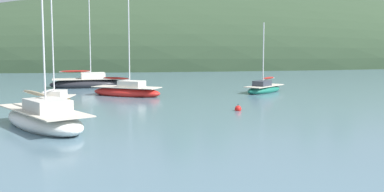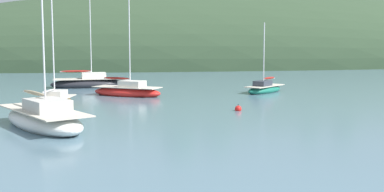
{
  "view_description": "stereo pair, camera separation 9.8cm",
  "coord_description": "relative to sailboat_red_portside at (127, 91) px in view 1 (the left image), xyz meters",
  "views": [
    {
      "loc": [
        -6.18,
        -7.39,
        4.38
      ],
      "look_at": [
        0.0,
        20.0,
        1.2
      ],
      "focal_mm": 44.0,
      "sensor_mm": 36.0,
      "label": 1
    },
    {
      "loc": [
        -6.08,
        -7.41,
        4.38
      ],
      "look_at": [
        0.0,
        20.0,
        1.2
      ],
      "focal_mm": 44.0,
      "sensor_mm": 36.0,
      "label": 2
    }
  ],
  "objects": [
    {
      "name": "far_shoreline_hill",
      "position": [
        27.79,
        47.92,
        -0.29
      ],
      "size": [
        150.0,
        36.0,
        31.1
      ],
      "color": "#2D422B",
      "rests_on": "ground"
    },
    {
      "name": "sailboat_cream_ketch",
      "position": [
        12.12,
        0.0,
        -0.06
      ],
      "size": [
        4.93,
        4.52,
        6.32
      ],
      "color": "#196B56",
      "rests_on": "ground"
    },
    {
      "name": "sailboat_red_portside",
      "position": [
        0.0,
        0.0,
        0.0
      ],
      "size": [
        6.26,
        5.27,
        8.84
      ],
      "color": "red",
      "rests_on": "ground"
    },
    {
      "name": "sailboat_blue_center",
      "position": [
        -3.15,
        8.46,
        0.05
      ],
      "size": [
        7.34,
        2.86,
        10.25
      ],
      "color": "#232328",
      "rests_on": "ground"
    },
    {
      "name": "sailboat_grey_yawl",
      "position": [
        -5.48,
        -13.95,
        0.07
      ],
      "size": [
        5.77,
        8.14,
        9.01
      ],
      "color": "white",
      "rests_on": "ground"
    },
    {
      "name": "sailboat_teal_outer",
      "position": [
        -5.47,
        -6.46,
        -0.04
      ],
      "size": [
        3.14,
        5.84,
        7.89
      ],
      "color": "orange",
      "rests_on": "ground"
    },
    {
      "name": "mooring_buoy_outer",
      "position": [
        6.28,
        -10.35,
        -0.27
      ],
      "size": [
        0.44,
        0.44,
        0.54
      ],
      "color": "red",
      "rests_on": "ground"
    }
  ]
}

